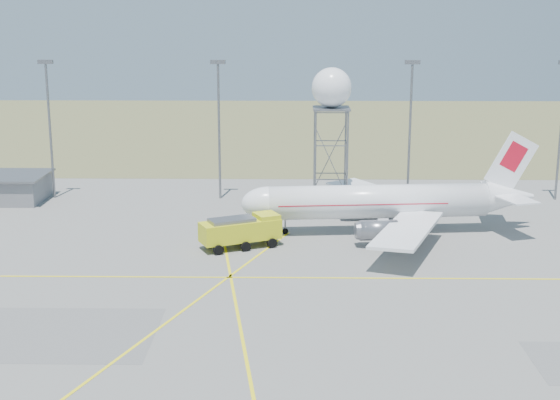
{
  "coord_description": "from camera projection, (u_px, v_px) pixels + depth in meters",
  "views": [
    {
      "loc": [
        0.83,
        -47.54,
        27.01
      ],
      "look_at": [
        -0.61,
        40.0,
        6.0
      ],
      "focal_mm": 50.0,
      "sensor_mm": 36.0,
      "label": 1
    }
  ],
  "objects": [
    {
      "name": "grass_strip",
      "position": [
        289.0,
        128.0,
        188.65
      ],
      "size": [
        400.0,
        120.0,
        0.03
      ],
      "primitive_type": "cube",
      "color": "#5E6336",
      "rests_on": "ground"
    },
    {
      "name": "mast_a",
      "position": [
        49.0,
        118.0,
        114.45
      ],
      "size": [
        2.2,
        0.5,
        20.5
      ],
      "color": "slate",
      "rests_on": "ground"
    },
    {
      "name": "mast_b",
      "position": [
        219.0,
        118.0,
        114.05
      ],
      "size": [
        2.2,
        0.5,
        20.5
      ],
      "color": "slate",
      "rests_on": "ground"
    },
    {
      "name": "mast_c",
      "position": [
        410.0,
        119.0,
        113.6
      ],
      "size": [
        2.2,
        0.5,
        20.5
      ],
      "color": "slate",
      "rests_on": "ground"
    },
    {
      "name": "airliner_main",
      "position": [
        382.0,
        202.0,
        97.88
      ],
      "size": [
        37.48,
        36.31,
        12.75
      ],
      "rotation": [
        0.0,
        0.0,
        3.23
      ],
      "color": "white",
      "rests_on": "ground"
    },
    {
      "name": "radar_tower",
      "position": [
        331.0,
        131.0,
        108.01
      ],
      "size": [
        5.49,
        5.49,
        19.87
      ],
      "color": "slate",
      "rests_on": "ground"
    },
    {
      "name": "fire_truck",
      "position": [
        242.0,
        232.0,
        91.98
      ],
      "size": [
        9.92,
        6.91,
        3.79
      ],
      "rotation": [
        0.0,
        0.0,
        0.44
      ],
      "color": "#CFD118",
      "rests_on": "ground"
    }
  ]
}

